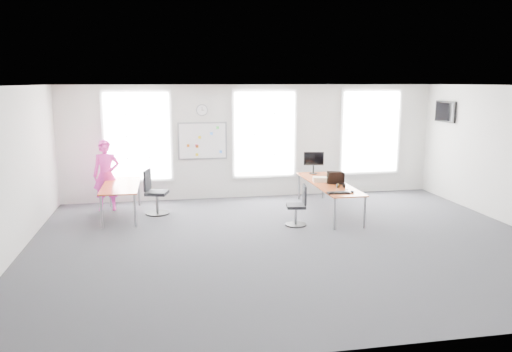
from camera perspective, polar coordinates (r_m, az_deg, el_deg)
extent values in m
plane|color=#2B2B30|center=(9.82, 3.87, -7.52)|extent=(10.00, 10.00, 0.00)
plane|color=white|center=(9.33, 4.11, 10.27)|extent=(10.00, 10.00, 0.00)
plane|color=silver|center=(13.33, -0.33, 3.96)|extent=(10.00, 0.00, 10.00)
plane|color=silver|center=(5.77, 14.01, -5.39)|extent=(10.00, 0.00, 10.00)
plane|color=silver|center=(9.54, -26.52, 0.11)|extent=(0.00, 10.00, 10.00)
cube|color=white|center=(13.09, -13.38, 4.42)|extent=(1.60, 0.06, 2.20)
cube|color=white|center=(13.34, 0.97, 4.82)|extent=(1.60, 0.06, 2.20)
cube|color=white|center=(14.24, 12.93, 4.93)|extent=(1.60, 0.06, 2.20)
cube|color=#BD4C17|center=(11.93, 8.30, -0.84)|extent=(0.78, 2.94, 0.03)
cylinder|color=gray|center=(10.61, 8.99, -4.30)|extent=(0.05, 0.05, 0.69)
cylinder|color=gray|center=(10.85, 12.31, -4.09)|extent=(0.05, 0.05, 0.69)
cylinder|color=gray|center=(13.23, 4.93, -1.22)|extent=(0.05, 0.05, 0.69)
cylinder|color=gray|center=(13.42, 7.67, -1.10)|extent=(0.05, 0.05, 0.69)
cube|color=#BD4C17|center=(11.88, -15.17, -1.02)|extent=(0.81, 2.04, 0.03)
cylinder|color=gray|center=(11.07, -17.25, -3.96)|extent=(0.05, 0.05, 0.71)
cylinder|color=gray|center=(11.01, -13.66, -3.86)|extent=(0.05, 0.05, 0.71)
cylinder|color=gray|center=(12.93, -16.31, -1.83)|extent=(0.05, 0.05, 0.71)
cylinder|color=gray|center=(12.87, -13.23, -1.74)|extent=(0.05, 0.05, 0.71)
cylinder|color=black|center=(10.93, 4.56, -5.54)|extent=(0.47, 0.47, 0.03)
cylinder|color=gray|center=(10.88, 4.57, -4.51)|extent=(0.05, 0.05, 0.38)
cube|color=black|center=(10.83, 4.59, -3.44)|extent=(0.46, 0.46, 0.06)
cube|color=black|center=(10.79, 5.57, -2.12)|extent=(0.10, 0.38, 0.41)
cylinder|color=black|center=(12.03, -11.18, -4.19)|extent=(0.56, 0.56, 0.03)
cylinder|color=gray|center=(11.97, -11.22, -3.06)|extent=(0.07, 0.07, 0.46)
cube|color=black|center=(11.92, -11.26, -1.89)|extent=(0.59, 0.59, 0.08)
cube|color=black|center=(11.92, -12.32, -0.44)|extent=(0.17, 0.45, 0.49)
imported|color=#EA33AF|center=(12.52, -16.73, 0.08)|extent=(0.63, 0.42, 1.71)
cube|color=white|center=(13.12, -6.13, 4.01)|extent=(1.20, 0.03, 0.90)
cylinder|color=gray|center=(13.06, -6.20, 7.50)|extent=(0.30, 0.04, 0.30)
cube|color=black|center=(14.09, 20.83, 6.89)|extent=(0.06, 0.90, 0.55)
cube|color=black|center=(10.83, 9.42, -1.91)|extent=(0.49, 0.19, 0.02)
ellipsoid|color=black|center=(10.95, 10.94, -1.77)|extent=(0.09, 0.13, 0.05)
cylinder|color=black|center=(11.27, 10.32, -1.49)|extent=(0.07, 0.07, 0.01)
cylinder|color=black|center=(11.39, 9.32, -1.11)|extent=(0.04, 0.10, 0.10)
cylinder|color=black|center=(11.44, 10.03, -1.08)|extent=(0.04, 0.10, 0.10)
cylinder|color=gold|center=(11.39, 9.32, -1.11)|extent=(0.01, 0.10, 0.10)
cube|color=black|center=(11.40, 9.69, -0.83)|extent=(0.17, 0.02, 0.02)
cube|color=black|center=(11.76, 9.01, -0.20)|extent=(0.38, 0.20, 0.31)
cube|color=#FF5400|center=(11.68, 9.15, -0.33)|extent=(0.37, 0.21, 0.28)
cube|color=black|center=(11.66, 9.18, -0.29)|extent=(0.39, 0.21, 0.30)
cube|color=#F6EAC4|center=(12.04, 7.32, -0.37)|extent=(0.36, 0.29, 0.11)
cylinder|color=black|center=(13.05, 6.56, 0.30)|extent=(0.21, 0.21, 0.02)
cylinder|color=black|center=(13.03, 6.57, 0.75)|extent=(0.04, 0.04, 0.21)
cube|color=black|center=(12.97, 6.62, 1.99)|extent=(0.51, 0.13, 0.34)
cube|color=black|center=(12.95, 6.64, 1.98)|extent=(0.47, 0.09, 0.31)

